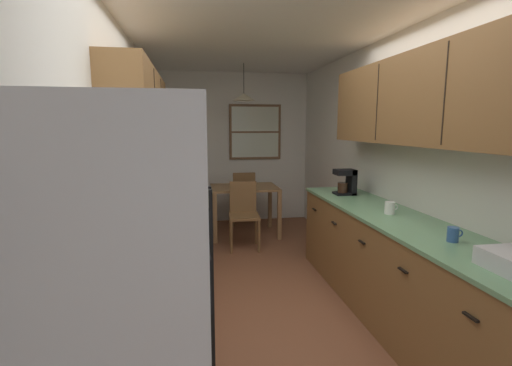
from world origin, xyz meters
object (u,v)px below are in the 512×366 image
Objects in this scene: microwave_over_range at (119,134)px; coffee_maker at (347,181)px; storage_canister at (153,210)px; stove_range at (147,312)px; mug_by_coffeemaker at (453,234)px; refrigerator at (129,307)px; dining_chair_near at (244,211)px; mug_spare at (390,208)px; dining_table at (244,194)px; dining_chair_far at (243,196)px; trash_bin at (193,227)px.

coffee_maker is at bearing 35.55° from microwave_over_range.
storage_canister is at bearing 80.26° from microwave_over_range.
stove_range is at bearing -89.49° from storage_canister.
stove_range is 10.06× the size of mug_by_coffeemaker.
refrigerator reaches higher than microwave_over_range.
microwave_over_range is 2.99m from dining_chair_near.
stove_range reaches higher than mug_by_coffeemaker.
mug_spare is (1.96, 1.32, 0.07)m from refrigerator.
microwave_over_range is 4.93× the size of mug_spare.
storage_canister is (-0.98, -1.93, 0.50)m from dining_chair_near.
dining_chair_near is (0.98, 2.56, 0.03)m from stove_range.
microwave_over_range is 0.61× the size of dining_table.
refrigerator reaches higher than coffee_maker.
refrigerator is 3.46m from dining_chair_near.
dining_chair_far is 3.31m from storage_canister.
stove_range is 0.82m from storage_canister.
dining_chair_far is at bearing 71.50° from microwave_over_range.
coffee_maker is (0.93, -1.62, 0.42)m from dining_table.
microwave_over_range is at bearing -110.66° from dining_table.
dining_chair_far is 3.28m from mug_spare.
storage_canister is at bearing 178.35° from mug_spare.
stove_range is 2.56m from trash_bin.
mug_spare is at bearing 90.57° from mug_by_coffeemaker.
microwave_over_range is at bearing -108.50° from dining_chair_far.
refrigerator is 3.35m from trash_bin.
dining_table is 2.75m from storage_canister.
coffee_maker is at bearing 23.69° from storage_canister.
dining_chair_near is 4.48× the size of storage_canister.
coffee_maker is 1.72m from mug_by_coffeemaker.
dining_chair_far is at bearing 111.60° from coffee_maker.
microwave_over_range is at bearing -144.45° from coffee_maker.
mug_by_coffeemaker is at bearing -77.49° from dining_chair_far.
mug_spare is at bearing 33.96° from refrigerator.
microwave_over_range reaches higher than coffee_maker.
storage_canister reaches higher than mug_spare.
mug_spare is at bearing -1.65° from storage_canister.
storage_canister is 2.19m from coffee_maker.
dining_chair_far is (1.10, 4.45, -0.38)m from refrigerator.
dining_chair_near is at bearing 134.10° from coffee_maker.
storage_canister reaches higher than dining_table.
dining_chair_near is (-0.09, -0.57, -0.13)m from dining_table.
refrigerator is 1.96× the size of dining_chair_near.
trash_bin is (-0.77, -0.59, -0.32)m from dining_table.
coffee_maker is (1.97, 2.25, 0.16)m from refrigerator.
mug_by_coffeemaker is 0.89× the size of mug_spare.
mug_spare is at bearing -70.23° from dining_table.
storage_canister reaches higher than mug_by_coffeemaker.
mug_spare is at bearing -63.06° from dining_chair_near.
mug_by_coffeemaker is (2.11, -0.21, -0.66)m from microwave_over_range.
microwave_over_range is 0.88m from storage_canister.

